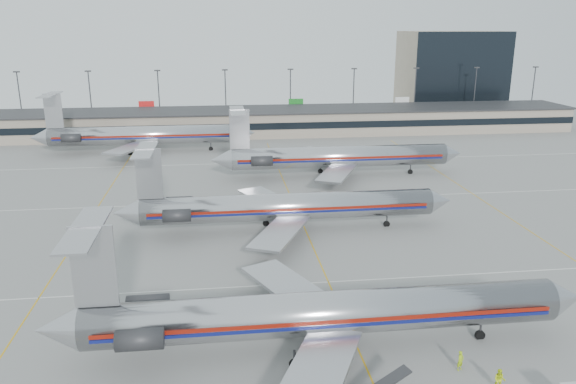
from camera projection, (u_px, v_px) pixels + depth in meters
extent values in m
plane|color=gray|center=(349.00, 330.00, 51.14)|extent=(260.00, 260.00, 0.00)
cube|color=silver|center=(328.00, 282.00, 60.65)|extent=(160.00, 0.15, 0.02)
cube|color=gray|center=(263.00, 122.00, 143.51)|extent=(160.00, 16.00, 6.00)
cube|color=black|center=(265.00, 126.00, 135.75)|extent=(160.00, 0.20, 1.60)
cube|color=#2D2D30|center=(262.00, 110.00, 142.63)|extent=(162.00, 17.00, 0.30)
cylinder|color=#38383D|center=(20.00, 101.00, 148.07)|extent=(0.30, 0.30, 15.00)
cube|color=#2D2D30|center=(16.00, 72.00, 145.91)|extent=(1.60, 0.40, 0.35)
cylinder|color=#38383D|center=(91.00, 100.00, 150.21)|extent=(0.30, 0.30, 15.00)
cube|color=#2D2D30|center=(88.00, 71.00, 148.05)|extent=(1.60, 0.40, 0.35)
cylinder|color=#38383D|center=(159.00, 99.00, 152.34)|extent=(0.30, 0.30, 15.00)
cube|color=#2D2D30|center=(157.00, 70.00, 150.18)|extent=(1.60, 0.40, 0.35)
cylinder|color=#38383D|center=(226.00, 98.00, 154.48)|extent=(0.30, 0.30, 15.00)
cube|color=#2D2D30|center=(225.00, 70.00, 152.32)|extent=(1.60, 0.40, 0.35)
cylinder|color=#38383D|center=(290.00, 97.00, 156.62)|extent=(0.30, 0.30, 15.00)
cube|color=#2D2D30|center=(290.00, 69.00, 154.45)|extent=(1.60, 0.40, 0.35)
cylinder|color=#38383D|center=(353.00, 96.00, 158.75)|extent=(0.30, 0.30, 15.00)
cube|color=#2D2D30|center=(354.00, 69.00, 156.59)|extent=(1.60, 0.40, 0.35)
cylinder|color=#38383D|center=(415.00, 95.00, 160.89)|extent=(0.30, 0.30, 15.00)
cube|color=#2D2D30|center=(416.00, 68.00, 158.72)|extent=(1.60, 0.40, 0.35)
cylinder|color=#38383D|center=(474.00, 94.00, 163.02)|extent=(0.30, 0.30, 15.00)
cube|color=#2D2D30|center=(477.00, 68.00, 160.86)|extent=(1.60, 0.40, 0.35)
cylinder|color=#38383D|center=(533.00, 93.00, 165.16)|extent=(0.30, 0.30, 15.00)
cube|color=#2D2D30|center=(536.00, 67.00, 163.00)|extent=(1.60, 0.40, 0.35)
cube|color=tan|center=(451.00, 72.00, 176.70)|extent=(30.00, 20.00, 25.00)
cylinder|color=#B7B7BB|center=(326.00, 313.00, 47.04)|extent=(39.74, 3.68, 3.68)
cone|color=#B7B7BB|center=(564.00, 298.00, 49.58)|extent=(3.18, 3.68, 3.68)
cone|color=#AEAEB3|center=(57.00, 330.00, 44.47)|extent=(3.58, 3.68, 3.68)
cube|color=maroon|center=(330.00, 322.00, 45.24)|extent=(37.76, 0.05, 0.35)
cube|color=navy|center=(330.00, 327.00, 45.35)|extent=(37.76, 0.05, 0.28)
cube|color=#AEAEB3|center=(292.00, 288.00, 53.70)|extent=(9.24, 13.47, 0.32)
cube|color=#AEAEB3|center=(317.00, 374.00, 40.47)|extent=(9.24, 13.47, 0.32)
cube|color=#AEAEB3|center=(94.00, 267.00, 43.37)|extent=(3.38, 0.25, 6.76)
cube|color=#AEAEB3|center=(85.00, 229.00, 42.43)|extent=(2.38, 10.43, 0.18)
cylinder|color=#2D2D30|center=(148.00, 304.00, 47.88)|extent=(3.58, 1.69, 1.69)
cylinder|color=#2D2D30|center=(140.00, 340.00, 42.49)|extent=(3.58, 1.69, 1.69)
cylinder|color=#2D2D30|center=(480.00, 330.00, 49.44)|extent=(0.20, 0.20, 1.64)
cylinder|color=#2D2D30|center=(294.00, 359.00, 45.17)|extent=(0.20, 0.20, 1.64)
cylinder|color=#2D2D30|center=(287.00, 329.00, 49.71)|extent=(0.20, 0.20, 1.64)
cylinder|color=black|center=(480.00, 335.00, 49.58)|extent=(0.89, 0.30, 0.89)
cylinder|color=#B7B7BB|center=(289.00, 207.00, 74.92)|extent=(38.87, 3.60, 3.60)
cone|color=#B7B7BB|center=(440.00, 201.00, 77.41)|extent=(3.11, 3.60, 3.60)
cone|color=#AEAEB3|center=(126.00, 213.00, 72.41)|extent=(3.50, 3.60, 3.60)
cube|color=maroon|center=(291.00, 210.00, 73.16)|extent=(36.92, 0.05, 0.34)
cube|color=navy|center=(291.00, 213.00, 73.27)|extent=(36.92, 0.05, 0.27)
cube|color=#AEAEB3|center=(270.00, 199.00, 81.43)|extent=(9.04, 13.17, 0.31)
cube|color=#AEAEB3|center=(280.00, 232.00, 68.49)|extent=(9.04, 13.17, 0.31)
cube|color=#AEAEB3|center=(149.00, 174.00, 71.33)|extent=(3.30, 0.24, 6.61)
cube|color=#AEAEB3|center=(145.00, 150.00, 70.41)|extent=(2.33, 10.20, 0.17)
cylinder|color=#2D2D30|center=(179.00, 202.00, 75.74)|extent=(3.50, 1.65, 1.65)
cylinder|color=#2D2D30|center=(177.00, 216.00, 70.47)|extent=(3.50, 1.65, 1.65)
cylinder|color=#2D2D30|center=(387.00, 221.00, 77.27)|extent=(0.19, 0.19, 1.60)
cylinder|color=#2D2D30|center=(269.00, 232.00, 73.09)|extent=(0.19, 0.19, 1.60)
cylinder|color=#2D2D30|center=(266.00, 220.00, 77.53)|extent=(0.19, 0.19, 1.60)
cylinder|color=black|center=(387.00, 224.00, 77.40)|extent=(0.87, 0.29, 0.87)
cylinder|color=#B7B7BB|center=(340.00, 157.00, 102.42)|extent=(39.49, 3.85, 3.85)
cone|color=#B7B7BB|center=(452.00, 154.00, 104.96)|extent=(3.33, 3.85, 3.85)
cone|color=#AEAEB3|center=(221.00, 160.00, 99.86)|extent=(3.74, 3.85, 3.85)
cube|color=maroon|center=(342.00, 158.00, 100.54)|extent=(37.52, 0.05, 0.36)
cube|color=navy|center=(342.00, 161.00, 100.66)|extent=(37.52, 0.05, 0.29)
cube|color=#AEAEB3|center=(321.00, 154.00, 109.39)|extent=(9.67, 14.09, 0.33)
cube|color=#AEAEB3|center=(337.00, 173.00, 95.55)|extent=(9.67, 14.09, 0.33)
cube|color=#AEAEB3|center=(240.00, 129.00, 98.71)|extent=(3.53, 0.26, 7.07)
cube|color=#AEAEB3|center=(237.00, 111.00, 97.73)|extent=(2.49, 10.91, 0.19)
cylinder|color=#2D2D30|center=(259.00, 154.00, 103.43)|extent=(3.74, 1.77, 1.77)
cylinder|color=#2D2D30|center=(262.00, 161.00, 97.79)|extent=(3.74, 1.77, 1.77)
cylinder|color=#2D2D30|center=(410.00, 169.00, 104.82)|extent=(0.21, 0.21, 1.71)
cylinder|color=#2D2D30|center=(325.00, 175.00, 100.47)|extent=(0.21, 0.21, 1.71)
cylinder|color=#2D2D30|center=(320.00, 169.00, 105.22)|extent=(0.21, 0.21, 1.71)
cylinder|color=black|center=(410.00, 172.00, 104.96)|extent=(0.94, 0.31, 0.94)
cylinder|color=#B7B7BB|center=(146.00, 135.00, 122.00)|extent=(40.64, 3.96, 3.96)
cone|color=#B7B7BB|center=(247.00, 133.00, 124.61)|extent=(3.42, 3.96, 3.96)
cone|color=#AEAEB3|center=(39.00, 138.00, 119.36)|extent=(3.85, 3.96, 3.96)
cube|color=maroon|center=(145.00, 136.00, 120.06)|extent=(38.61, 0.05, 0.37)
cube|color=navy|center=(145.00, 138.00, 120.18)|extent=(38.61, 0.05, 0.30)
cube|color=#AEAEB3|center=(141.00, 134.00, 129.17)|extent=(9.95, 14.50, 0.34)
cube|color=#AEAEB3|center=(131.00, 147.00, 114.93)|extent=(9.95, 14.50, 0.34)
cube|color=#AEAEB3|center=(53.00, 111.00, 118.18)|extent=(3.64, 0.27, 7.27)
cube|color=#AEAEB3|center=(50.00, 95.00, 117.17)|extent=(2.57, 11.23, 0.19)
cylinder|color=#2D2D30|center=(78.00, 133.00, 123.03)|extent=(3.85, 1.82, 1.82)
cylinder|color=#2D2D30|center=(71.00, 138.00, 117.23)|extent=(3.85, 1.82, 1.82)
cylinder|color=#2D2D30|center=(211.00, 146.00, 124.46)|extent=(0.21, 0.21, 1.76)
cylinder|color=#2D2D30|center=(130.00, 151.00, 119.99)|extent=(0.21, 0.21, 1.76)
cylinder|color=#2D2D30|center=(133.00, 146.00, 124.87)|extent=(0.21, 0.21, 1.76)
cylinder|color=black|center=(211.00, 149.00, 124.61)|extent=(0.96, 0.32, 0.96)
cube|color=#2D2D30|center=(385.00, 383.00, 40.55)|extent=(4.17, 2.29, 1.43)
imported|color=#9EC712|center=(460.00, 361.00, 44.95)|extent=(0.73, 0.64, 1.67)
imported|color=#D4ED16|center=(499.00, 380.00, 42.41)|extent=(1.09, 1.03, 1.77)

